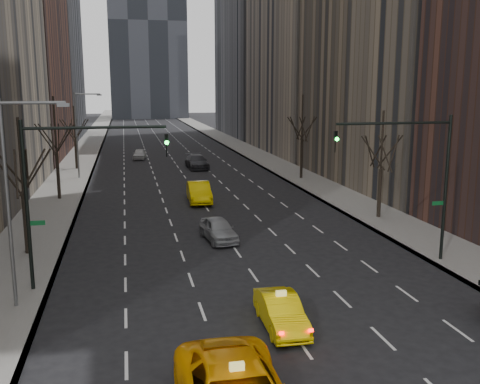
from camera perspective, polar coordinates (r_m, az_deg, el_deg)
sidewalk_left at (r=84.41m, az=-16.20°, el=4.13°), size 4.50×320.00×0.15m
sidewalk_right at (r=86.19m, az=0.31°, el=4.70°), size 4.50×320.00×0.15m
tree_lw_b at (r=32.70m, az=-22.11°, el=-0.06°), size 3.36×3.50×7.82m
tree_lw_c at (r=48.32m, az=-18.97°, el=3.87°), size 3.36×3.50×8.74m
tree_lw_d at (r=66.18m, az=-17.17°, el=5.34°), size 3.36×3.50×7.36m
tree_rw_b at (r=40.47m, az=14.78°, el=2.38°), size 3.36×3.50×7.82m
tree_rw_c at (r=56.94m, az=6.61°, el=5.39°), size 3.36×3.50×8.74m
traffic_mast_left at (r=26.13m, az=-18.33°, el=1.53°), size 6.69×0.39×8.00m
traffic_mast_right at (r=30.16m, az=18.56°, el=2.72°), size 6.69×0.39×8.00m
streetlight_near at (r=24.42m, az=-22.87°, el=0.91°), size 2.83×0.22×9.00m
streetlight_far at (r=58.97m, az=-16.72°, el=6.74°), size 2.83×0.22×9.00m
taxi_sedan at (r=22.14m, az=4.38°, el=-12.61°), size 1.50×4.12×1.35m
silver_sedan_ahead at (r=34.07m, az=-2.32°, el=-3.99°), size 2.22×4.44×1.45m
far_taxi at (r=45.53m, az=-4.40°, el=-0.02°), size 1.99×5.25×1.71m
far_suv_grey at (r=64.75m, az=-4.62°, el=3.23°), size 2.52×5.74×1.64m
far_car_white at (r=74.46m, az=-10.68°, el=4.00°), size 2.05×4.23×1.39m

